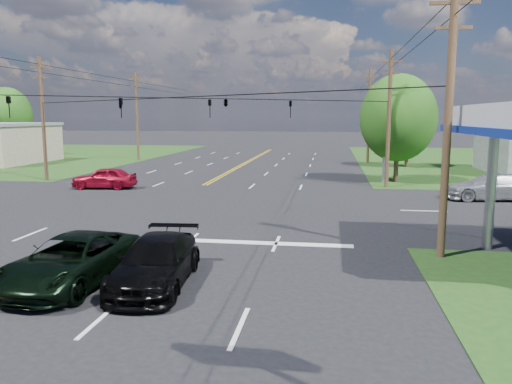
% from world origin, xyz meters
% --- Properties ---
extents(ground, '(280.00, 280.00, 0.00)m').
position_xyz_m(ground, '(0.00, 12.00, 0.00)').
color(ground, black).
rests_on(ground, ground).
extents(stop_bar, '(10.00, 0.50, 0.02)m').
position_xyz_m(stop_bar, '(5.00, 4.00, 0.00)').
color(stop_bar, silver).
rests_on(stop_bar, ground).
extents(pole_se, '(1.60, 0.28, 9.50)m').
position_xyz_m(pole_se, '(13.00, 3.00, 4.92)').
color(pole_se, '#48301E').
rests_on(pole_se, ground).
extents(pole_nw, '(1.60, 0.28, 9.50)m').
position_xyz_m(pole_nw, '(-13.00, 21.00, 4.92)').
color(pole_nw, '#48301E').
rests_on(pole_nw, ground).
extents(pole_ne, '(1.60, 0.28, 9.50)m').
position_xyz_m(pole_ne, '(13.00, 21.00, 4.92)').
color(pole_ne, '#48301E').
rests_on(pole_ne, ground).
extents(pole_left_far, '(1.60, 0.28, 10.00)m').
position_xyz_m(pole_left_far, '(-13.00, 40.00, 5.17)').
color(pole_left_far, '#48301E').
rests_on(pole_left_far, ground).
extents(pole_right_far, '(1.60, 0.28, 10.00)m').
position_xyz_m(pole_right_far, '(13.00, 40.00, 5.17)').
color(pole_right_far, '#48301E').
rests_on(pole_right_far, ground).
extents(span_wire_signals, '(26.00, 18.00, 1.13)m').
position_xyz_m(span_wire_signals, '(0.00, 12.00, 6.00)').
color(span_wire_signals, black).
rests_on(span_wire_signals, ground).
extents(power_lines, '(26.04, 100.00, 0.64)m').
position_xyz_m(power_lines, '(0.00, 10.00, 8.60)').
color(power_lines, black).
rests_on(power_lines, ground).
extents(tree_right_a, '(5.70, 5.70, 8.18)m').
position_xyz_m(tree_right_a, '(14.00, 24.00, 4.87)').
color(tree_right_a, '#48301E').
rests_on(tree_right_a, ground).
extents(tree_right_b, '(4.94, 4.94, 7.09)m').
position_xyz_m(tree_right_b, '(16.50, 36.00, 4.22)').
color(tree_right_b, '#48301E').
rests_on(tree_right_b, ground).
extents(tree_far_l, '(6.08, 6.08, 8.72)m').
position_xyz_m(tree_far_l, '(-32.00, 44.00, 5.19)').
color(tree_far_l, '#48301E').
rests_on(tree_far_l, ground).
extents(pickup_dkgreen, '(2.83, 5.43, 1.46)m').
position_xyz_m(pickup_dkgreen, '(1.51, -1.63, 0.73)').
color(pickup_dkgreen, black).
rests_on(pickup_dkgreen, ground).
extents(suv_black, '(2.34, 5.01, 1.42)m').
position_xyz_m(suv_black, '(4.01, -1.35, 0.71)').
color(suv_black, black).
rests_on(suv_black, ground).
extents(sedan_red, '(4.51, 2.19, 1.48)m').
position_xyz_m(sedan_red, '(-6.53, 17.50, 0.74)').
color(sedan_red, maroon).
rests_on(sedan_red, ground).
extents(sedan_far, '(5.66, 2.75, 1.59)m').
position_xyz_m(sedan_far, '(18.65, 16.40, 0.79)').
color(sedan_far, '#BABABF').
rests_on(sedan_far, ground).
extents(polesign_ne, '(2.00, 0.81, 7.30)m').
position_xyz_m(polesign_ne, '(13.00, 23.27, 5.58)').
color(polesign_ne, '#A5A5AA').
rests_on(polesign_ne, ground).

